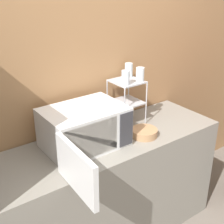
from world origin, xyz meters
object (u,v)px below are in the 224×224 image
glass_front_left (126,78)px  bowl (144,133)px  glass_front_right (140,74)px  microwave (84,129)px  dish_rack (127,93)px  glass_back_right (129,70)px

glass_front_left → bowl: 0.43m
glass_front_right → microwave: bearing=-173.1°
microwave → dish_rack: 0.52m
glass_back_right → bowl: 0.52m
glass_front_right → bowl: size_ratio=0.55×
dish_rack → glass_front_right: size_ratio=3.29×
glass_back_right → bowl: (-0.11, -0.33, -0.39)m
dish_rack → bowl: size_ratio=1.82×
glass_back_right → glass_front_right: (-0.01, -0.14, 0.00)m
microwave → bowl: bearing=-15.4°
glass_front_right → glass_back_right: bearing=87.4°
glass_front_left → glass_back_right: same height
dish_rack → glass_front_left: 0.19m
bowl → dish_rack: bearing=82.2°
glass_back_right → glass_front_right: size_ratio=1.00×
glass_front_left → glass_front_right: 0.14m
dish_rack → glass_back_right: 0.19m
microwave → glass_front_right: 0.62m
microwave → dish_rack: size_ratio=2.30×
dish_rack → glass_back_right: glass_back_right is taller
dish_rack → glass_front_left: glass_front_left is taller
dish_rack → glass_front_right: (0.07, -0.07, 0.16)m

